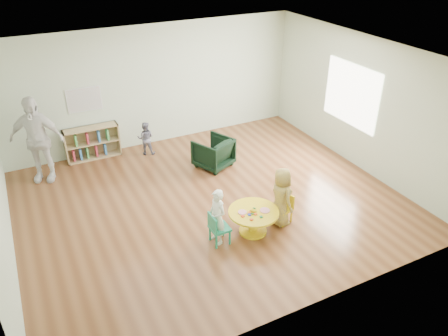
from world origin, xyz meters
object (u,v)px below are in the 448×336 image
object	(u,v)px
bookshelf	(92,143)
kid_chair_left	(217,228)
child_right	(281,197)
kid_chair_right	(284,207)
toddler	(146,138)
child_left	(217,217)
adult_caretaker	(37,140)
activity_table	(253,218)
armchair	(213,153)

from	to	relation	value
bookshelf	kid_chair_left	bearing A→B (deg)	-73.57
kid_chair_left	child_right	distance (m)	1.26
kid_chair_right	toddler	world-z (taller)	toddler
kid_chair_right	child_left	distance (m)	1.34
child_right	adult_caretaker	distance (m)	5.01
child_left	adult_caretaker	world-z (taller)	adult_caretaker
kid_chair_left	adult_caretaker	bearing A→B (deg)	-147.22
bookshelf	toddler	world-z (taller)	toddler
toddler	activity_table	bearing A→B (deg)	126.07
kid_chair_left	toddler	world-z (taller)	toddler
child_left	toddler	size ratio (longest dim) A/B	1.27
kid_chair_left	child_right	size ratio (longest dim) A/B	0.53
bookshelf	child_left	xyz separation A→B (m)	(1.21, -4.00, 0.13)
toddler	child_right	bearing A→B (deg)	134.27
child_right	activity_table	bearing A→B (deg)	91.58
bookshelf	child_right	world-z (taller)	child_right
child_left	toddler	distance (m)	3.61
bookshelf	child_right	bearing A→B (deg)	-58.90
bookshelf	child_right	size ratio (longest dim) A/B	1.09
adult_caretaker	kid_chair_left	bearing A→B (deg)	-32.14
kid_chair_right	child_left	bearing A→B (deg)	73.45
kid_chair_right	child_right	distance (m)	0.28
adult_caretaker	bookshelf	bearing A→B (deg)	49.26
armchair	bookshelf	bearing A→B (deg)	-59.87
activity_table	kid_chair_left	xyz separation A→B (m)	(-0.68, 0.01, 0.01)
toddler	adult_caretaker	size ratio (longest dim) A/B	0.43
adult_caretaker	kid_chair_right	bearing A→B (deg)	-19.18
kid_chair_left	armchair	bearing A→B (deg)	155.44
child_right	toddler	xyz separation A→B (m)	(-1.28, 3.64, -0.16)
kid_chair_left	armchair	size ratio (longest dim) A/B	0.79
activity_table	child_right	size ratio (longest dim) A/B	0.79
kid_chair_left	toddler	size ratio (longest dim) A/B	0.74
bookshelf	child_left	size ratio (longest dim) A/B	1.20
kid_chair_left	child_left	distance (m)	0.19
activity_table	kid_chair_left	size ratio (longest dim) A/B	1.51
bookshelf	toddler	xyz separation A→B (m)	(1.15, -0.39, 0.03)
kid_chair_left	kid_chair_right	bearing A→B (deg)	90.73
kid_chair_right	adult_caretaker	distance (m)	5.09
activity_table	bookshelf	bearing A→B (deg)	114.83
kid_chair_left	child_right	xyz separation A→B (m)	(1.24, 0.01, 0.24)
armchair	kid_chair_right	bearing A→B (deg)	71.70
child_right	adult_caretaker	world-z (taller)	adult_caretaker
child_left	child_right	world-z (taller)	child_right
activity_table	child_left	size ratio (longest dim) A/B	0.87
armchair	adult_caretaker	world-z (taller)	adult_caretaker
kid_chair_left	toddler	xyz separation A→B (m)	(-0.05, 3.65, 0.08)
kid_chair_left	bookshelf	bearing A→B (deg)	-164.03
activity_table	adult_caretaker	world-z (taller)	adult_caretaker
activity_table	toddler	distance (m)	3.73
bookshelf	toddler	distance (m)	1.21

